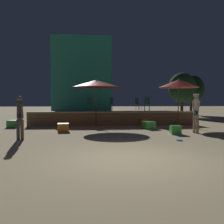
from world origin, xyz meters
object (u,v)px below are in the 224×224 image
(cube_seat_0, at_px, (175,130))
(person_0, at_px, (196,110))
(cube_seat_2, at_px, (13,124))
(bistro_chair_1, at_px, (147,103))
(person_1, at_px, (20,116))
(bistro_chair_0, at_px, (110,102))
(frisbee_disc, at_px, (179,140))
(bistro_chair_3, at_px, (138,102))
(patio_umbrella_0, at_px, (96,84))
(cube_seat_1, at_px, (144,123))
(background_tree_1, at_px, (182,88))
(patio_umbrella_1, at_px, (179,84))
(cube_seat_3, at_px, (149,125))
(bistro_chair_2, at_px, (89,103))
(cube_seat_4, at_px, (63,127))
(background_tree_0, at_px, (191,89))

(cube_seat_0, relative_size, person_0, 0.27)
(cube_seat_2, height_order, bistro_chair_1, bistro_chair_1)
(person_1, xyz_separation_m, bistro_chair_0, (4.09, 6.64, 0.48))
(frisbee_disc, bearing_deg, bistro_chair_1, 87.85)
(person_0, height_order, bistro_chair_3, person_0)
(patio_umbrella_0, bearing_deg, cube_seat_1, -0.92)
(patio_umbrella_0, height_order, person_0, patio_umbrella_0)
(cube_seat_0, distance_m, background_tree_1, 13.83)
(frisbee_disc, xyz_separation_m, background_tree_1, (5.58, 14.45, 2.77))
(bistro_chair_0, bearing_deg, frisbee_disc, 57.51)
(patio_umbrella_0, relative_size, patio_umbrella_1, 0.98)
(cube_seat_3, height_order, bistro_chair_2, bistro_chair_2)
(cube_seat_3, bearing_deg, bistro_chair_3, 87.59)
(person_1, xyz_separation_m, frisbee_disc, (6.13, -0.75, -0.91))
(bistro_chair_1, distance_m, background_tree_1, 9.70)
(patio_umbrella_1, xyz_separation_m, frisbee_disc, (-2.01, -5.66, -2.56))
(cube_seat_4, bearing_deg, bistro_chair_0, 56.37)
(background_tree_1, bearing_deg, bistro_chair_2, -139.86)
(cube_seat_2, xyz_separation_m, person_0, (9.39, -3.36, 0.88))
(cube_seat_0, height_order, person_0, person_0)
(frisbee_disc, bearing_deg, background_tree_1, 68.88)
(cube_seat_0, bearing_deg, bistro_chair_3, 94.99)
(cube_seat_0, xyz_separation_m, bistro_chair_2, (-3.94, 4.99, 1.22))
(cube_seat_1, distance_m, person_0, 4.06)
(patio_umbrella_0, height_order, bistro_chair_2, patio_umbrella_0)
(frisbee_disc, bearing_deg, cube_seat_1, 91.24)
(background_tree_0, bearing_deg, person_1, -130.26)
(cube_seat_3, xyz_separation_m, bistro_chair_2, (-3.23, 2.78, 1.21))
(person_0, relative_size, background_tree_1, 0.44)
(cube_seat_4, height_order, background_tree_1, background_tree_1)
(patio_umbrella_1, height_order, bistro_chair_1, patio_umbrella_1)
(patio_umbrella_0, relative_size, background_tree_1, 0.67)
(cube_seat_1, distance_m, cube_seat_2, 7.67)
(person_0, bearing_deg, cube_seat_0, 75.88)
(patio_umbrella_0, height_order, patio_umbrella_1, patio_umbrella_1)
(cube_seat_2, xyz_separation_m, bistro_chair_1, (8.04, 0.95, 1.21))
(cube_seat_1, xyz_separation_m, bistro_chair_2, (-3.32, 1.12, 1.22))
(bistro_chair_0, height_order, background_tree_0, background_tree_0)
(bistro_chair_0, height_order, bistro_chair_3, same)
(cube_seat_4, relative_size, person_0, 0.31)
(bistro_chair_2, height_order, frisbee_disc, bistro_chair_2)
(person_0, bearing_deg, cube_seat_3, 14.01)
(cube_seat_3, height_order, person_1, person_1)
(bistro_chair_0, relative_size, background_tree_1, 0.21)
(cube_seat_3, distance_m, background_tree_0, 15.21)
(cube_seat_3, relative_size, bistro_chair_3, 0.79)
(bistro_chair_3, xyz_separation_m, background_tree_1, (5.62, 6.41, 1.37))
(cube_seat_0, distance_m, bistro_chair_3, 6.32)
(cube_seat_0, height_order, background_tree_0, background_tree_0)
(patio_umbrella_0, xyz_separation_m, frisbee_disc, (3.04, -5.76, -2.53))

